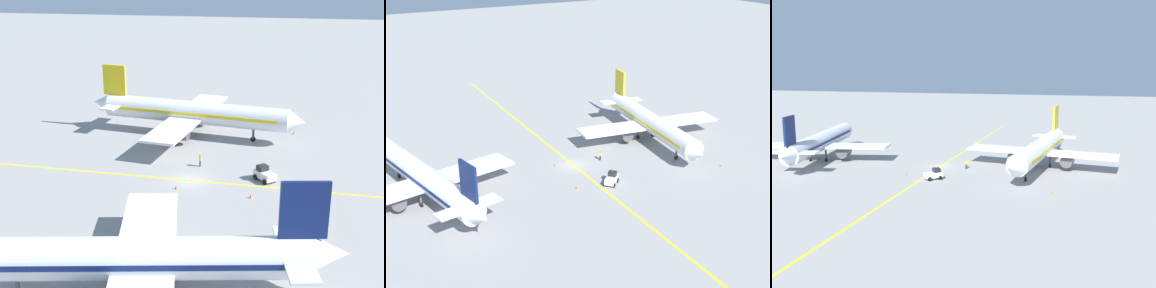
{
  "view_description": "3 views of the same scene",
  "coord_description": "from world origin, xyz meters",
  "views": [
    {
      "loc": [
        -62.41,
        -11.44,
        27.18
      ],
      "look_at": [
        5.52,
        0.63,
        3.04
      ],
      "focal_mm": 50.0,
      "sensor_mm": 36.0,
      "label": 1
    },
    {
      "loc": [
        -41.42,
        -73.64,
        37.71
      ],
      "look_at": [
        -0.06,
        -1.78,
        4.55
      ],
      "focal_mm": 50.0,
      "sensor_mm": 36.0,
      "label": 2
    },
    {
      "loc": [
        24.65,
        -80.08,
        19.57
      ],
      "look_at": [
        4.79,
        -0.86,
        4.74
      ],
      "focal_mm": 42.0,
      "sensor_mm": 36.0,
      "label": 3
    }
  ],
  "objects": [
    {
      "name": "apron_yellow_centreline",
      "position": [
        0.0,
        0.0,
        0.0
      ],
      "size": [
        5.67,
        119.9,
        0.01
      ],
      "primitive_type": "cube",
      "rotation": [
        0.0,
        0.0,
        -0.04
      ],
      "color": "yellow",
      "rests_on": "ground"
    },
    {
      "name": "airplane_adjacent_stand",
      "position": [
        18.5,
        2.9,
        3.71
      ],
      "size": [
        28.47,
        35.48,
        10.6
      ],
      "color": "white",
      "rests_on": "ground"
    },
    {
      "name": "traffic_cone_by_wingtip",
      "position": [
        -2.93,
        1.14,
        0.28
      ],
      "size": [
        0.32,
        0.32,
        0.55
      ],
      "primitive_type": "cone",
      "color": "orange",
      "rests_on": "ground"
    },
    {
      "name": "traffic_cone_near_nose",
      "position": [
        -3.95,
        -8.18,
        0.28
      ],
      "size": [
        0.32,
        0.32,
        0.55
      ],
      "primitive_type": "cone",
      "color": "orange",
      "rests_on": "ground"
    },
    {
      "name": "airplane_at_gate",
      "position": [
        -25.45,
        -0.23,
        3.71
      ],
      "size": [
        28.48,
        35.39,
        10.6
      ],
      "color": "silver",
      "rests_on": "ground"
    },
    {
      "name": "baggage_tug_white",
      "position": [
        1.7,
        -9.51,
        0.9
      ],
      "size": [
        3.26,
        3.09,
        2.11
      ],
      "color": "white",
      "rests_on": "ground"
    },
    {
      "name": "traffic_cone_mid_apron",
      "position": [
        21.76,
        -13.3,
        0.28
      ],
      "size": [
        0.32,
        0.32,
        0.55
      ],
      "primitive_type": "cone",
      "color": "orange",
      "rests_on": "ground"
    },
    {
      "name": "ground_plane",
      "position": [
        0.0,
        0.0,
        0.0
      ],
      "size": [
        400.0,
        400.0,
        0.0
      ],
      "primitive_type": "plane",
      "color": "gray"
    },
    {
      "name": "ground_crew_worker",
      "position": [
        5.17,
        -0.56,
        0.91
      ],
      "size": [
        0.56,
        0.32,
        1.68
      ],
      "color": "#23232D",
      "rests_on": "ground"
    }
  ]
}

